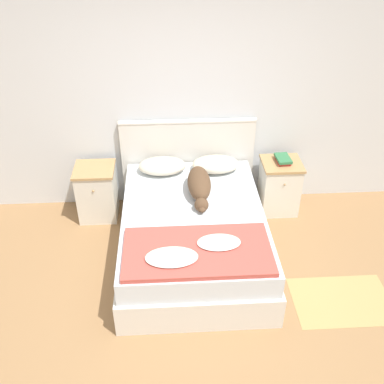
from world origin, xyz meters
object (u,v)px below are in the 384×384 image
object	(u,v)px
nightstand_left	(97,192)
dog	(199,185)
bed	(193,235)
book_stack	(283,159)
pillow_left	(162,166)
pillow_right	(216,164)
nightstand_right	(279,186)

from	to	relation	value
nightstand_left	dog	distance (m)	1.26
bed	book_stack	world-z (taller)	book_stack
pillow_left	pillow_right	world-z (taller)	same
nightstand_right	book_stack	bearing A→B (deg)	63.25
pillow_left	nightstand_left	bearing A→B (deg)	179.32
bed	pillow_right	world-z (taller)	pillow_right
pillow_left	nightstand_right	bearing A→B (deg)	0.38
pillow_left	book_stack	xyz separation A→B (m)	(1.34, 0.03, 0.02)
pillow_right	dog	xyz separation A→B (m)	(-0.21, -0.44, 0.03)
nightstand_left	pillow_right	size ratio (longest dim) A/B	1.22
nightstand_left	dog	size ratio (longest dim) A/B	0.81
pillow_left	book_stack	world-z (taller)	pillow_left
book_stack	pillow_left	bearing A→B (deg)	-178.91
nightstand_left	book_stack	size ratio (longest dim) A/B	2.66
nightstand_left	pillow_left	distance (m)	0.81
nightstand_left	book_stack	world-z (taller)	book_stack
nightstand_right	dog	distance (m)	1.12
bed	pillow_left	size ratio (longest dim) A/B	3.76
pillow_right	dog	distance (m)	0.49
pillow_right	dog	size ratio (longest dim) A/B	0.67
bed	pillow_right	distance (m)	0.89
nightstand_left	pillow_left	size ratio (longest dim) A/B	1.22
pillow_right	book_stack	world-z (taller)	pillow_right
nightstand_right	pillow_right	size ratio (longest dim) A/B	1.22
book_stack	pillow_right	bearing A→B (deg)	-178.06
book_stack	dog	bearing A→B (deg)	-154.07
bed	nightstand_right	xyz separation A→B (m)	(1.04, 0.77, 0.04)
bed	nightstand_right	distance (m)	1.29
dog	bed	bearing A→B (deg)	-104.80
pillow_right	nightstand_right	bearing A→B (deg)	0.68
nightstand_left	pillow_left	bearing A→B (deg)	-0.68
book_stack	nightstand_right	bearing A→B (deg)	-116.75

